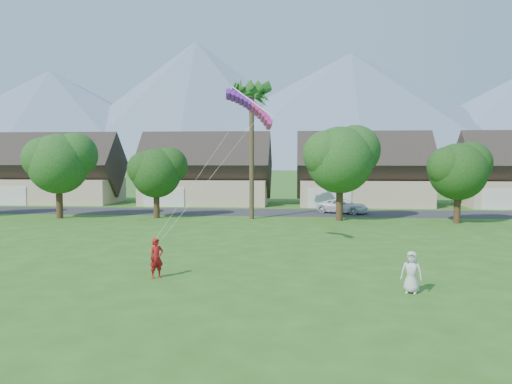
# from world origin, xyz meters

# --- Properties ---
(ground) EXTENTS (500.00, 500.00, 0.00)m
(ground) POSITION_xyz_m (0.00, 0.00, 0.00)
(ground) COLOR #2D6019
(ground) RESTS_ON ground
(street) EXTENTS (90.00, 7.00, 0.01)m
(street) POSITION_xyz_m (0.00, 34.00, 0.01)
(street) COLOR #2D2D30
(street) RESTS_ON ground
(kite_flyer) EXTENTS (0.82, 0.80, 1.89)m
(kite_flyer) POSITION_xyz_m (-4.34, 5.57, 0.95)
(kite_flyer) COLOR #A81316
(kite_flyer) RESTS_ON ground
(watcher) EXTENTS (1.00, 0.79, 1.78)m
(watcher) POSITION_xyz_m (7.09, 3.92, 0.89)
(watcher) COLOR silver
(watcher) RESTS_ON ground
(parked_car) EXTENTS (5.72, 4.34, 1.44)m
(parked_car) POSITION_xyz_m (6.83, 34.00, 0.72)
(parked_car) COLOR white
(parked_car) RESTS_ON ground
(mountain_ridge) EXTENTS (540.00, 240.00, 70.00)m
(mountain_ridge) POSITION_xyz_m (10.40, 260.00, 29.07)
(mountain_ridge) COLOR slate
(mountain_ridge) RESTS_ON ground
(houses_row) EXTENTS (72.75, 8.19, 8.86)m
(houses_row) POSITION_xyz_m (0.49, 42.99, 3.44)
(houses_row) COLOR beige
(houses_row) RESTS_ON ground
(tree_row) EXTENTS (62.27, 6.67, 8.45)m
(tree_row) POSITION_xyz_m (-1.14, 27.92, 4.89)
(tree_row) COLOR #47301C
(tree_row) RESTS_ON ground
(fan_palm) EXTENTS (3.00, 3.00, 13.80)m
(fan_palm) POSITION_xyz_m (-2.00, 28.50, 11.80)
(fan_palm) COLOR #4C3D26
(fan_palm) RESTS_ON ground
(parafoil_kite) EXTENTS (3.33, 1.10, 0.50)m
(parafoil_kite) POSITION_xyz_m (-0.46, 12.34, 8.73)
(parafoil_kite) COLOR purple
(parafoil_kite) RESTS_ON ground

